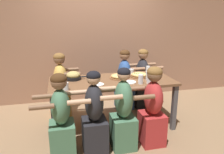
{
  "coord_description": "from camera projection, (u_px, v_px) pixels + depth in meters",
  "views": [
    {
      "loc": [
        -0.79,
        -3.26,
        1.79
      ],
      "look_at": [
        0.0,
        0.0,
        0.85
      ],
      "focal_mm": 35.0,
      "sensor_mm": 36.0,
      "label": 1
    }
  ],
  "objects": [
    {
      "name": "restaurant_back_panel",
      "position": [
        97.0,
        25.0,
        4.56
      ],
      "size": [
        10.0,
        0.06,
        3.2
      ],
      "primitive_type": "cube",
      "color": "#9E7056",
      "rests_on": "ground"
    },
    {
      "name": "drinking_glass_a",
      "position": [
        153.0,
        70.0,
        3.91
      ],
      "size": [
        0.07,
        0.07,
        0.11
      ],
      "color": "silver",
      "rests_on": "dining_table"
    },
    {
      "name": "diner_far_right",
      "position": [
        142.0,
        81.0,
        4.36
      ],
      "size": [
        0.51,
        0.4,
        1.18
      ],
      "rotation": [
        0.0,
        0.0,
        -1.57
      ],
      "color": "#232328",
      "rests_on": "ground"
    },
    {
      "name": "empty_plate_c",
      "position": [
        155.0,
        75.0,
        3.75
      ],
      "size": [
        0.21,
        0.21,
        0.02
      ],
      "color": "white",
      "rests_on": "dining_table"
    },
    {
      "name": "diner_near_midleft",
      "position": [
        94.0,
        117.0,
        2.87
      ],
      "size": [
        0.51,
        0.4,
        1.13
      ],
      "rotation": [
        0.0,
        0.0,
        1.57
      ],
      "color": "#232328",
      "rests_on": "ground"
    },
    {
      "name": "pizza_board_second",
      "position": [
        139.0,
        75.0,
        3.67
      ],
      "size": [
        0.3,
        0.3,
        0.06
      ],
      "color": "brown",
      "rests_on": "dining_table"
    },
    {
      "name": "diner_near_center",
      "position": [
        123.0,
        113.0,
        2.96
      ],
      "size": [
        0.51,
        0.4,
        1.15
      ],
      "rotation": [
        0.0,
        0.0,
        1.57
      ],
      "color": "#477556",
      "rests_on": "ground"
    },
    {
      "name": "drinking_glass_b",
      "position": [
        148.0,
        76.0,
        3.49
      ],
      "size": [
        0.08,
        0.08,
        0.14
      ],
      "color": "silver",
      "rests_on": "dining_table"
    },
    {
      "name": "drinking_glass_c",
      "position": [
        149.0,
        79.0,
        3.31
      ],
      "size": [
        0.08,
        0.08,
        0.14
      ],
      "color": "silver",
      "rests_on": "dining_table"
    },
    {
      "name": "skillet_bowl",
      "position": [
        73.0,
        76.0,
        3.51
      ],
      "size": [
        0.36,
        0.25,
        0.14
      ],
      "color": "black",
      "rests_on": "dining_table"
    },
    {
      "name": "diner_near_left",
      "position": [
        61.0,
        119.0,
        2.77
      ],
      "size": [
        0.51,
        0.4,
        1.13
      ],
      "rotation": [
        0.0,
        0.0,
        1.57
      ],
      "color": "#477556",
      "rests_on": "ground"
    },
    {
      "name": "ground_plane",
      "position": [
        112.0,
        125.0,
        3.71
      ],
      "size": [
        18.0,
        18.0,
        0.0
      ],
      "primitive_type": "plane",
      "color": "#896B4C",
      "rests_on": "ground"
    },
    {
      "name": "cocktail_glass_blue",
      "position": [
        131.0,
        72.0,
        3.86
      ],
      "size": [
        0.08,
        0.08,
        0.11
      ],
      "color": "silver",
      "rests_on": "dining_table"
    },
    {
      "name": "drinking_glass_f",
      "position": [
        66.0,
        87.0,
        3.0
      ],
      "size": [
        0.08,
        0.08,
        0.11
      ],
      "color": "silver",
      "rests_on": "dining_table"
    },
    {
      "name": "diner_far_left",
      "position": [
        61.0,
        87.0,
        4.0
      ],
      "size": [
        0.51,
        0.4,
        1.16
      ],
      "rotation": [
        0.0,
        0.0,
        -1.57
      ],
      "color": "gold",
      "rests_on": "ground"
    },
    {
      "name": "diner_far_midright",
      "position": [
        125.0,
        82.0,
        4.28
      ],
      "size": [
        0.51,
        0.4,
        1.17
      ],
      "rotation": [
        0.0,
        0.0,
        -1.57
      ],
      "color": "#2D5193",
      "rests_on": "ground"
    },
    {
      "name": "drinking_glass_e",
      "position": [
        148.0,
        70.0,
        3.86
      ],
      "size": [
        0.07,
        0.07,
        0.14
      ],
      "color": "silver",
      "rests_on": "dining_table"
    },
    {
      "name": "diner_near_midright",
      "position": [
        152.0,
        109.0,
        3.05
      ],
      "size": [
        0.51,
        0.4,
        1.14
      ],
      "rotation": [
        0.0,
        0.0,
        1.57
      ],
      "color": "#B22D2D",
      "rests_on": "ground"
    },
    {
      "name": "pizza_board_main",
      "position": [
        118.0,
        77.0,
        3.59
      ],
      "size": [
        0.29,
        0.29,
        0.06
      ],
      "color": "brown",
      "rests_on": "dining_table"
    },
    {
      "name": "drinking_glass_d",
      "position": [
        141.0,
        79.0,
        3.28
      ],
      "size": [
        0.07,
        0.07,
        0.14
      ],
      "color": "silver",
      "rests_on": "dining_table"
    },
    {
      "name": "dining_table",
      "position": [
        112.0,
        85.0,
        3.52
      ],
      "size": [
        1.97,
        0.88,
        0.8
      ],
      "color": "brown",
      "rests_on": "ground"
    },
    {
      "name": "empty_plate_b",
      "position": [
        129.0,
        82.0,
        3.37
      ],
      "size": [
        0.21,
        0.21,
        0.02
      ],
      "color": "white",
      "rests_on": "dining_table"
    },
    {
      "name": "empty_plate_a",
      "position": [
        97.0,
        84.0,
        3.26
      ],
      "size": [
        0.2,
        0.2,
        0.02
      ],
      "color": "white",
      "rests_on": "dining_table"
    }
  ]
}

